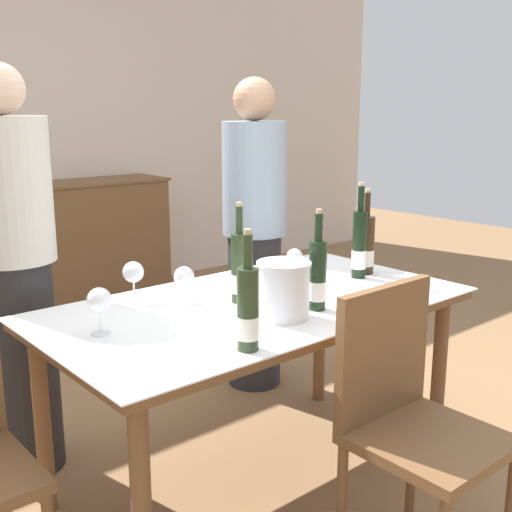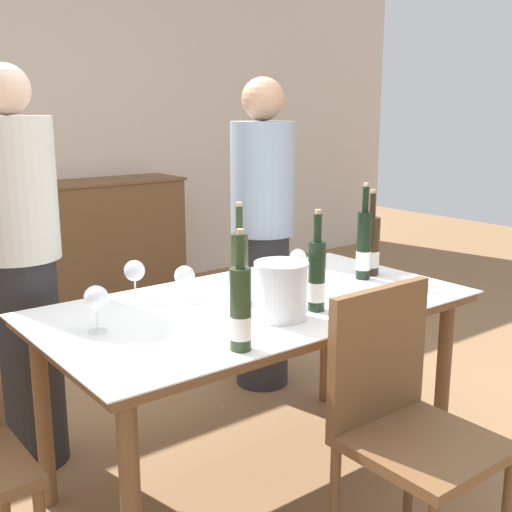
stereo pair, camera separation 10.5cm
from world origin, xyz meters
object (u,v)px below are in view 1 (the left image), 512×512
(sideboard_cabinet, at_px, (86,242))
(ice_bucket, at_px, (284,289))
(wine_glass_1, at_px, (294,258))
(wine_bottle_1, at_px, (240,269))
(wine_glass_2, at_px, (133,273))
(wine_bottle_3, at_px, (359,245))
(chair_near_front, at_px, (408,411))
(person_guest_left, at_px, (254,236))
(wine_bottle_0, at_px, (318,276))
(wine_bottle_2, at_px, (248,310))
(dining_table, at_px, (256,321))
(wine_glass_3, at_px, (99,301))
(person_host, at_px, (15,277))
(wine_glass_0, at_px, (184,278))
(wine_bottle_4, at_px, (366,246))

(sideboard_cabinet, relative_size, ice_bucket, 6.28)
(ice_bucket, height_order, wine_glass_1, ice_bucket)
(wine_bottle_1, bearing_deg, wine_glass_2, 139.42)
(wine_bottle_3, distance_m, chair_near_front, 0.91)
(wine_glass_1, distance_m, person_guest_left, 0.64)
(wine_glass_1, bearing_deg, chair_near_front, -109.23)
(wine_glass_2, relative_size, person_guest_left, 0.10)
(wine_bottle_0, bearing_deg, person_guest_left, 62.22)
(ice_bucket, height_order, wine_bottle_2, wine_bottle_2)
(dining_table, distance_m, person_guest_left, 0.95)
(wine_bottle_2, xyz_separation_m, person_guest_left, (0.94, 1.08, -0.06))
(wine_bottle_0, distance_m, wine_glass_3, 0.78)
(wine_bottle_1, distance_m, person_host, 0.89)
(ice_bucket, distance_m, wine_glass_1, 0.52)
(wine_glass_1, distance_m, chair_near_front, 0.92)
(ice_bucket, xyz_separation_m, wine_glass_2, (-0.30, 0.51, 0.00))
(wine_bottle_0, bearing_deg, dining_table, 117.96)
(person_host, bearing_deg, wine_glass_0, -48.15)
(wine_glass_0, bearing_deg, wine_bottle_0, -51.54)
(wine_glass_2, height_order, wine_glass_3, same)
(wine_bottle_0, xyz_separation_m, wine_bottle_1, (-0.16, 0.26, 0.00))
(wine_bottle_0, height_order, wine_glass_3, wine_bottle_0)
(wine_bottle_3, relative_size, wine_bottle_4, 1.10)
(wine_bottle_2, relative_size, wine_bottle_4, 0.99)
(wine_glass_0, distance_m, chair_near_front, 0.95)
(wine_bottle_4, relative_size, wine_glass_3, 2.39)
(ice_bucket, relative_size, wine_bottle_4, 0.54)
(wine_bottle_3, distance_m, person_host, 1.42)
(wine_bottle_1, height_order, wine_glass_1, wine_bottle_1)
(dining_table, bearing_deg, wine_glass_2, 138.90)
(wine_bottle_0, height_order, wine_glass_0, wine_bottle_0)
(sideboard_cabinet, relative_size, wine_glass_3, 8.04)
(wine_glass_3, xyz_separation_m, person_guest_left, (1.22, 0.67, -0.05))
(sideboard_cabinet, xyz_separation_m, wine_bottle_3, (-0.03, -2.72, 0.42))
(chair_near_front, bearing_deg, person_guest_left, 68.48)
(chair_near_front, bearing_deg, wine_glass_1, 70.77)
(wine_bottle_0, bearing_deg, wine_glass_0, 128.46)
(wine_bottle_4, bearing_deg, wine_glass_3, 178.19)
(dining_table, height_order, wine_glass_0, wine_glass_0)
(wine_bottle_2, distance_m, person_host, 1.10)
(wine_glass_3, height_order, chair_near_front, chair_near_front)
(sideboard_cabinet, height_order, wine_glass_2, sideboard_cabinet)
(dining_table, distance_m, ice_bucket, 0.28)
(wine_bottle_2, height_order, wine_glass_0, wine_bottle_2)
(sideboard_cabinet, bearing_deg, wine_bottle_0, -99.50)
(wine_glass_0, relative_size, person_guest_left, 0.08)
(chair_near_front, distance_m, person_host, 1.56)
(ice_bucket, bearing_deg, person_host, 124.14)
(wine_bottle_1, bearing_deg, ice_bucket, -90.97)
(wine_glass_3, bearing_deg, wine_bottle_0, -20.35)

